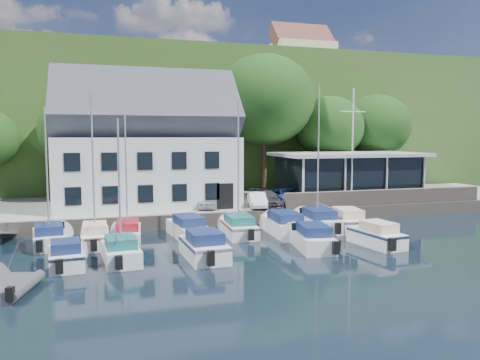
{
  "coord_description": "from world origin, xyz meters",
  "views": [
    {
      "loc": [
        -10.39,
        -22.03,
        6.63
      ],
      "look_at": [
        -1.32,
        9.0,
        3.57
      ],
      "focal_mm": 35.0,
      "sensor_mm": 36.0,
      "label": 1
    }
  ],
  "objects_px": {
    "boat_r1_5": "(284,223)",
    "boat_r1_7": "(346,218)",
    "boat_r1_4": "(238,171)",
    "car_blue": "(286,196)",
    "boat_r1_0": "(47,177)",
    "boat_r1_6": "(318,164)",
    "boat_r1_2": "(126,175)",
    "car_white": "(257,200)",
    "flagpole": "(353,146)",
    "boat_r2_3": "(312,236)",
    "harbor_building": "(147,152)",
    "boat_r2_0": "(66,253)",
    "boat_r1_1": "(93,175)",
    "boat_r1_3": "(188,226)",
    "dinghy_1": "(8,286)",
    "club_pavilion": "(348,175)",
    "car_dgrey": "(266,198)",
    "boat_r2_2": "(204,244)",
    "boat_r2_4": "(376,234)",
    "car_silver": "(207,200)"
  },
  "relations": [
    {
      "from": "car_white",
      "to": "boat_r1_5",
      "type": "bearing_deg",
      "value": -77.58
    },
    {
      "from": "car_dgrey",
      "to": "boat_r1_7",
      "type": "distance_m",
      "value": 6.94
    },
    {
      "from": "boat_r1_4",
      "to": "car_blue",
      "type": "bearing_deg",
      "value": 48.91
    },
    {
      "from": "boat_r1_4",
      "to": "boat_r2_2",
      "type": "distance_m",
      "value": 7.16
    },
    {
      "from": "car_white",
      "to": "boat_r1_0",
      "type": "bearing_deg",
      "value": -150.19
    },
    {
      "from": "boat_r1_4",
      "to": "dinghy_1",
      "type": "distance_m",
      "value": 15.68
    },
    {
      "from": "boat_r1_6",
      "to": "boat_r2_0",
      "type": "relative_size",
      "value": 1.97
    },
    {
      "from": "car_blue",
      "to": "boat_r2_0",
      "type": "relative_size",
      "value": 0.84
    },
    {
      "from": "car_dgrey",
      "to": "boat_r2_2",
      "type": "distance_m",
      "value": 12.92
    },
    {
      "from": "boat_r1_3",
      "to": "boat_r1_7",
      "type": "relative_size",
      "value": 1.04
    },
    {
      "from": "boat_r1_1",
      "to": "boat_r1_5",
      "type": "height_order",
      "value": "boat_r1_1"
    },
    {
      "from": "boat_r1_4",
      "to": "boat_r2_4",
      "type": "height_order",
      "value": "boat_r1_4"
    },
    {
      "from": "car_dgrey",
      "to": "boat_r2_4",
      "type": "height_order",
      "value": "car_dgrey"
    },
    {
      "from": "boat_r1_5",
      "to": "boat_r1_7",
      "type": "relative_size",
      "value": 1.1
    },
    {
      "from": "boat_r1_7",
      "to": "dinghy_1",
      "type": "bearing_deg",
      "value": -149.49
    },
    {
      "from": "boat_r1_1",
      "to": "boat_r1_7",
      "type": "distance_m",
      "value": 17.45
    },
    {
      "from": "harbor_building",
      "to": "car_blue",
      "type": "distance_m",
      "value": 11.98
    },
    {
      "from": "boat_r2_2",
      "to": "club_pavilion",
      "type": "bearing_deg",
      "value": 36.92
    },
    {
      "from": "harbor_building",
      "to": "boat_r1_1",
      "type": "distance_m",
      "value": 10.28
    },
    {
      "from": "car_dgrey",
      "to": "flagpole",
      "type": "relative_size",
      "value": 0.47
    },
    {
      "from": "boat_r2_3",
      "to": "boat_r1_4",
      "type": "bearing_deg",
      "value": 132.13
    },
    {
      "from": "harbor_building",
      "to": "boat_r1_2",
      "type": "bearing_deg",
      "value": -103.15
    },
    {
      "from": "boat_r1_1",
      "to": "boat_r1_5",
      "type": "bearing_deg",
      "value": -1.03
    },
    {
      "from": "flagpole",
      "to": "dinghy_1",
      "type": "height_order",
      "value": "flagpole"
    },
    {
      "from": "boat_r1_2",
      "to": "boat_r1_7",
      "type": "distance_m",
      "value": 15.53
    },
    {
      "from": "club_pavilion",
      "to": "boat_r1_7",
      "type": "height_order",
      "value": "club_pavilion"
    },
    {
      "from": "boat_r2_3",
      "to": "car_dgrey",
      "type": "bearing_deg",
      "value": 94.29
    },
    {
      "from": "club_pavilion",
      "to": "boat_r2_3",
      "type": "height_order",
      "value": "club_pavilion"
    },
    {
      "from": "boat_r1_2",
      "to": "boat_r1_6",
      "type": "height_order",
      "value": "boat_r1_6"
    },
    {
      "from": "boat_r1_3",
      "to": "dinghy_1",
      "type": "relative_size",
      "value": 2.03
    },
    {
      "from": "boat_r1_2",
      "to": "boat_r1_4",
      "type": "height_order",
      "value": "boat_r1_4"
    },
    {
      "from": "harbor_building",
      "to": "car_dgrey",
      "type": "relative_size",
      "value": 3.23
    },
    {
      "from": "boat_r1_0",
      "to": "boat_r1_6",
      "type": "height_order",
      "value": "boat_r1_6"
    },
    {
      "from": "boat_r1_6",
      "to": "boat_r2_0",
      "type": "height_order",
      "value": "boat_r1_6"
    },
    {
      "from": "dinghy_1",
      "to": "car_white",
      "type": "bearing_deg",
      "value": 54.65
    },
    {
      "from": "boat_r2_3",
      "to": "boat_r2_0",
      "type": "bearing_deg",
      "value": -171.17
    },
    {
      "from": "boat_r2_0",
      "to": "flagpole",
      "type": "bearing_deg",
      "value": 18.97
    },
    {
      "from": "club_pavilion",
      "to": "car_silver",
      "type": "bearing_deg",
      "value": -169.31
    },
    {
      "from": "boat_r1_2",
      "to": "boat_r1_6",
      "type": "xyz_separation_m",
      "value": [
        13.09,
        0.12,
        0.49
      ]
    },
    {
      "from": "boat_r1_0",
      "to": "boat_r2_0",
      "type": "distance_m",
      "value": 6.28
    },
    {
      "from": "club_pavilion",
      "to": "car_blue",
      "type": "distance_m",
      "value": 7.4
    },
    {
      "from": "boat_r1_6",
      "to": "boat_r2_4",
      "type": "xyz_separation_m",
      "value": [
        1.28,
        -5.47,
        -3.93
      ]
    },
    {
      "from": "boat_r1_7",
      "to": "boat_r2_3",
      "type": "distance_m",
      "value": 6.61
    },
    {
      "from": "car_blue",
      "to": "boat_r1_2",
      "type": "relative_size",
      "value": 0.48
    },
    {
      "from": "flagpole",
      "to": "boat_r1_6",
      "type": "distance_m",
      "value": 7.51
    },
    {
      "from": "boat_r1_1",
      "to": "boat_r1_3",
      "type": "distance_m",
      "value": 6.87
    },
    {
      "from": "boat_r1_5",
      "to": "club_pavilion",
      "type": "bearing_deg",
      "value": 44.94
    },
    {
      "from": "harbor_building",
      "to": "boat_r1_6",
      "type": "bearing_deg",
      "value": -38.44
    },
    {
      "from": "boat_r1_0",
      "to": "boat_r1_7",
      "type": "relative_size",
      "value": 1.31
    },
    {
      "from": "car_white",
      "to": "flagpole",
      "type": "height_order",
      "value": "flagpole"
    }
  ]
}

